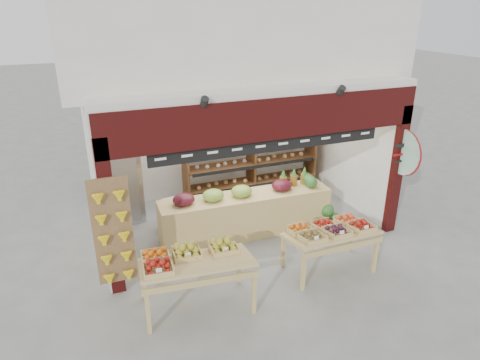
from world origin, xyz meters
name	(u,v)px	position (x,y,z in m)	size (l,w,h in m)	color
ground	(248,231)	(0.00, 0.00, 0.00)	(60.00, 60.00, 0.00)	slate
shop_structure	(219,28)	(0.00, 1.61, 3.92)	(6.36, 5.12, 5.40)	white
banana_board	(114,235)	(-2.73, -1.17, 1.12)	(0.60, 0.15, 1.80)	olive
gift_sign	(403,152)	(2.75, -1.15, 1.75)	(0.04, 0.93, 0.92)	#AAD6BD
back_shelving	(251,148)	(0.76, 1.62, 1.23)	(3.29, 0.54, 2.01)	brown
refrigerator	(123,185)	(-2.27, 1.41, 0.83)	(0.65, 0.65, 1.67)	#AEB0B5
cardboard_stack	(182,215)	(-1.21, 0.71, 0.25)	(1.02, 0.75, 0.68)	beige
mid_counter	(245,213)	(-0.09, -0.09, 0.48)	(3.51, 0.81, 1.09)	tan
display_table_left	(188,260)	(-1.74, -1.82, 0.82)	(1.78, 1.11, 1.07)	tan
display_table_right	(331,231)	(0.80, -1.80, 0.77)	(1.55, 0.87, 0.99)	tan
watermelon_pile	(326,219)	(1.58, -0.48, 0.20)	(0.75, 0.72, 0.55)	#194C1C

